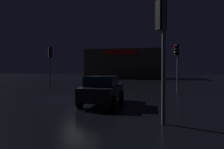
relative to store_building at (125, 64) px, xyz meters
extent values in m
plane|color=black|center=(3.21, -33.33, -2.85)|extent=(120.00, 120.00, 0.00)
cube|color=brown|center=(0.00, 0.01, 0.00)|extent=(14.60, 8.88, 5.69)
cube|color=red|center=(0.00, -4.58, 2.05)|extent=(5.77, 0.24, 0.98)
cylinder|color=#595B60|center=(-2.43, -27.09, -0.84)|extent=(0.13, 0.13, 4.02)
cube|color=black|center=(-2.33, -27.20, 0.68)|extent=(0.41, 0.41, 0.98)
sphere|color=red|center=(-2.22, -27.32, 0.97)|extent=(0.20, 0.20, 0.20)
sphere|color=black|center=(-2.22, -27.32, 0.68)|extent=(0.20, 0.20, 0.20)
sphere|color=black|center=(-2.22, -27.32, 0.39)|extent=(0.20, 0.20, 0.20)
cylinder|color=#595B60|center=(9.40, -27.60, -0.88)|extent=(0.14, 0.14, 3.93)
cube|color=black|center=(9.28, -27.71, 0.64)|extent=(0.41, 0.41, 0.89)
sphere|color=red|center=(9.17, -27.82, 0.90)|extent=(0.20, 0.20, 0.20)
sphere|color=black|center=(9.17, -27.82, 0.64)|extent=(0.20, 0.20, 0.20)
sphere|color=black|center=(9.17, -27.82, 0.37)|extent=(0.20, 0.20, 0.20)
cylinder|color=#595B60|center=(8.50, -39.26, -0.65)|extent=(0.14, 0.14, 4.39)
cube|color=black|center=(8.40, -39.15, 1.02)|extent=(0.41, 0.41, 1.04)
sphere|color=black|center=(8.29, -39.03, 1.33)|extent=(0.20, 0.20, 0.20)
sphere|color=black|center=(8.29, -39.03, 1.02)|extent=(0.20, 0.20, 0.20)
sphere|color=#19D13F|center=(8.29, -39.03, 0.70)|extent=(0.20, 0.20, 0.20)
cube|color=black|center=(5.16, -35.36, -2.16)|extent=(1.92, 4.35, 0.69)
cube|color=black|center=(5.17, -35.48, -1.55)|extent=(1.63, 2.28, 0.53)
cylinder|color=black|center=(4.24, -34.00, -2.51)|extent=(0.26, 0.69, 0.68)
cylinder|color=black|center=(5.92, -33.91, -2.51)|extent=(0.26, 0.69, 0.68)
cylinder|color=black|center=(4.40, -36.81, -2.51)|extent=(0.26, 0.69, 0.68)
cylinder|color=black|center=(6.08, -36.71, -2.51)|extent=(0.26, 0.69, 0.68)
camera|label=1|loc=(8.68, -47.81, -0.86)|focal=38.02mm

